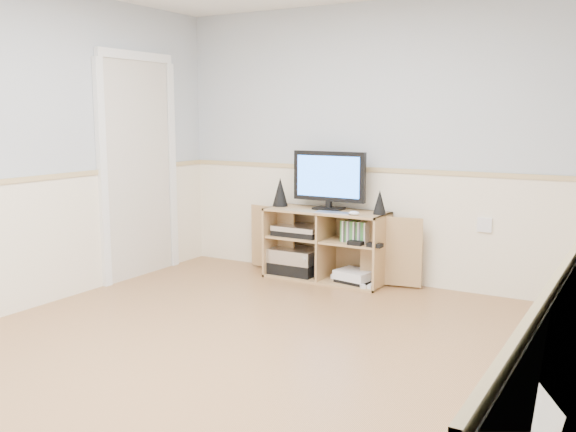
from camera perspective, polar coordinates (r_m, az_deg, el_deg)
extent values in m
cube|color=#AF784D|center=(4.16, -4.74, -12.51)|extent=(4.00, 4.50, 0.02)
cube|color=#ADB5BC|center=(5.29, -23.20, 5.44)|extent=(0.02, 4.50, 2.50)
cube|color=#ADB5BC|center=(5.87, 7.86, 6.36)|extent=(4.00, 0.02, 2.50)
cube|color=#F6E8C9|center=(5.93, 7.64, -0.90)|extent=(4.00, 0.01, 1.00)
cube|color=tan|center=(5.86, 7.71, 4.11)|extent=(4.00, 0.02, 0.04)
cube|color=beige|center=(6.15, -13.16, 3.99)|extent=(0.03, 0.82, 2.00)
cube|color=tan|center=(5.98, 3.37, -5.56)|extent=(1.13, 0.42, 0.02)
cube|color=tan|center=(5.85, 3.43, 0.42)|extent=(1.13, 0.42, 0.02)
cube|color=tan|center=(6.17, -1.21, -2.09)|extent=(0.02, 0.42, 0.65)
cube|color=tan|center=(5.69, 8.40, -3.14)|extent=(0.02, 0.42, 0.65)
cube|color=tan|center=(6.09, 4.25, -2.27)|extent=(1.13, 0.02, 0.65)
cube|color=tan|center=(5.91, 3.40, -2.60)|extent=(0.02, 0.40, 0.61)
cube|color=tan|center=(6.03, 1.00, -1.82)|extent=(0.53, 0.38, 0.02)
cube|color=tan|center=(5.78, 5.91, -2.34)|extent=(0.53, 0.38, 0.02)
cube|color=tan|center=(6.25, -1.39, -1.95)|extent=(0.54, 0.11, 0.61)
cube|color=tan|center=(5.72, 9.13, -3.10)|extent=(0.54, 0.11, 0.61)
cube|color=black|center=(5.89, 3.65, 0.67)|extent=(0.26, 0.18, 0.02)
cube|color=black|center=(5.89, 3.65, 1.06)|extent=(0.05, 0.04, 0.06)
cube|color=black|center=(5.86, 3.67, 3.55)|extent=(0.71, 0.05, 0.45)
cube|color=#2E77F7|center=(5.83, 3.55, 3.53)|extent=(0.62, 0.01, 0.37)
cone|color=black|center=(6.09, -0.70, 2.16)|extent=(0.15, 0.15, 0.27)
cone|color=black|center=(5.65, 8.15, 1.23)|extent=(0.12, 0.12, 0.21)
cube|color=silver|center=(5.67, 4.06, 0.29)|extent=(0.34, 0.17, 0.01)
ellipsoid|color=white|center=(5.58, 5.89, 0.26)|extent=(0.10, 0.07, 0.04)
cube|color=black|center=(6.11, 0.66, -4.60)|extent=(0.45, 0.33, 0.11)
cube|color=silver|center=(6.08, 0.67, -3.50)|extent=(0.45, 0.33, 0.13)
cube|color=black|center=(6.02, 1.00, -1.50)|extent=(0.45, 0.31, 0.05)
cube|color=silver|center=(6.01, 1.00, -1.05)|extent=(0.45, 0.31, 0.05)
cube|color=black|center=(5.93, 2.79, -4.59)|extent=(0.04, 0.14, 0.20)
cube|color=white|center=(5.92, 5.09, -5.40)|extent=(0.24, 0.20, 0.05)
cube|color=black|center=(5.83, 5.95, -5.72)|extent=(0.34, 0.29, 0.03)
cube|color=white|center=(5.82, 5.96, -5.20)|extent=(0.35, 0.31, 0.08)
cube|color=white|center=(5.68, 7.47, -6.14)|extent=(0.04, 0.14, 0.03)
cube|color=white|center=(5.83, 7.89, -5.75)|extent=(0.09, 0.15, 0.03)
cube|color=#3F8C3F|center=(5.73, 6.02, -1.37)|extent=(0.24, 0.13, 0.19)
cube|color=white|center=(5.61, 17.09, -0.76)|extent=(0.12, 0.03, 0.12)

